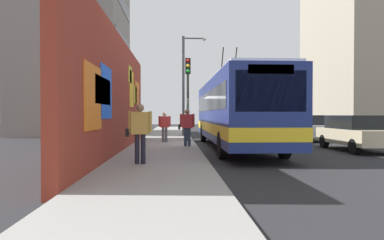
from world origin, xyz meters
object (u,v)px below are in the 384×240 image
(parked_car_white, at_px, (304,127))
(pedestrian_midblock, at_px, (165,125))
(pedestrian_at_curb, at_px, (187,124))
(street_lamp, at_px, (186,79))
(parked_car_red, at_px, (274,124))
(traffic_light, at_px, (188,86))
(parked_car_champagne, at_px, (356,132))
(city_bus, at_px, (234,110))
(pedestrian_near_wall, at_px, (140,128))

(parked_car_white, bearing_deg, pedestrian_midblock, 107.45)
(pedestrian_at_curb, relative_size, street_lamp, 0.24)
(parked_car_white, xyz_separation_m, pedestrian_midblock, (-2.70, 8.60, 0.24))
(parked_car_red, bearing_deg, pedestrian_midblock, 135.97)
(parked_car_red, height_order, traffic_light, traffic_light)
(parked_car_white, bearing_deg, parked_car_champagne, 180.00)
(city_bus, relative_size, traffic_light, 2.76)
(parked_car_red, bearing_deg, traffic_light, 139.36)
(city_bus, relative_size, pedestrian_at_curb, 7.29)
(parked_car_white, distance_m, parked_car_red, 6.20)
(pedestrian_at_curb, xyz_separation_m, street_lamp, (8.23, -0.23, 2.98))
(pedestrian_at_curb, distance_m, traffic_light, 3.42)
(pedestrian_at_curb, bearing_deg, parked_car_champagne, -96.97)
(city_bus, relative_size, parked_car_red, 2.70)
(traffic_light, bearing_deg, pedestrian_at_curb, 176.93)
(city_bus, bearing_deg, pedestrian_midblock, 61.79)
(city_bus, bearing_deg, parked_car_red, -25.87)
(city_bus, distance_m, traffic_light, 3.32)
(parked_car_white, xyz_separation_m, pedestrian_near_wall, (-10.61, 9.10, 0.37))
(pedestrian_at_curb, distance_m, pedestrian_midblock, 2.66)
(traffic_light, bearing_deg, street_lamp, -0.84)
(parked_car_red, distance_m, street_lamp, 8.56)
(pedestrian_midblock, distance_m, traffic_light, 2.47)
(pedestrian_near_wall, xyz_separation_m, traffic_light, (8.25, -1.75, 1.97))
(pedestrian_midblock, height_order, traffic_light, traffic_light)
(parked_car_red, height_order, pedestrian_near_wall, pedestrian_near_wall)
(parked_car_champagne, height_order, street_lamp, street_lamp)
(parked_car_champagne, height_order, traffic_light, traffic_light)
(city_bus, bearing_deg, parked_car_champagne, -106.19)
(parked_car_champagne, relative_size, parked_car_red, 0.90)
(parked_car_champagne, relative_size, pedestrian_midblock, 2.63)
(parked_car_white, relative_size, parked_car_red, 0.93)
(city_bus, height_order, pedestrian_at_curb, city_bus)
(parked_car_red, xyz_separation_m, pedestrian_at_curb, (-11.32, 7.50, 0.32))
(city_bus, height_order, parked_car_white, city_bus)
(parked_car_red, relative_size, pedestrian_near_wall, 2.60)
(pedestrian_near_wall, relative_size, street_lamp, 0.25)
(city_bus, distance_m, parked_car_white, 6.97)
(parked_car_white, height_order, parked_car_red, same)
(pedestrian_at_curb, xyz_separation_m, pedestrian_midblock, (2.42, 1.10, -0.08))
(city_bus, xyz_separation_m, parked_car_red, (10.72, -5.20, -1.02))
(parked_car_white, xyz_separation_m, street_lamp, (3.11, 7.27, 3.31))
(pedestrian_midblock, bearing_deg, city_bus, -118.21)
(pedestrian_midblock, xyz_separation_m, street_lamp, (5.81, -1.33, 3.06))
(city_bus, height_order, parked_car_champagne, city_bus)
(parked_car_white, xyz_separation_m, pedestrian_at_curb, (-5.12, 7.50, 0.32))
(city_bus, xyz_separation_m, parked_car_white, (4.53, -5.20, -1.02))
(pedestrian_at_curb, xyz_separation_m, traffic_light, (2.75, -0.15, 2.02))
(city_bus, relative_size, pedestrian_near_wall, 7.01)
(city_bus, bearing_deg, traffic_light, 44.85)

